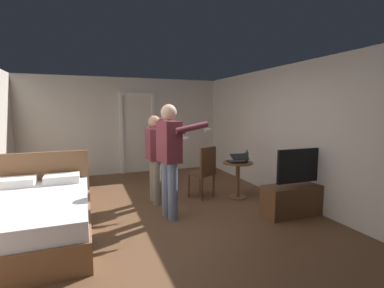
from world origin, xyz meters
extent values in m
plane|color=brown|center=(0.00, 0.00, 0.00)|extent=(7.44, 7.44, 0.00)
cube|color=silver|center=(0.00, 3.44, 1.25)|extent=(5.32, 0.12, 2.51)
cube|color=silver|center=(2.60, 0.00, 1.25)|extent=(0.12, 7.00, 2.51)
cube|color=white|center=(-0.10, 3.36, 1.02)|extent=(0.08, 0.08, 2.05)
cube|color=white|center=(0.75, 3.36, 1.02)|extent=(0.08, 0.08, 2.05)
cube|color=white|center=(0.32, 3.36, 2.09)|extent=(0.93, 0.08, 0.08)
cube|color=brown|center=(-1.65, -0.20, 0.17)|extent=(1.39, 2.10, 0.35)
cube|color=white|center=(-1.65, -0.20, 0.46)|extent=(1.33, 2.04, 0.22)
cube|color=brown|center=(-1.65, 0.81, 0.51)|extent=(1.39, 0.08, 1.02)
cube|color=white|center=(-1.96, 0.55, 0.63)|extent=(0.50, 0.34, 0.12)
cube|color=white|center=(-1.34, 0.55, 0.63)|extent=(0.50, 0.34, 0.12)
cube|color=brown|center=(2.24, -0.61, 0.24)|extent=(1.26, 0.40, 0.48)
cube|color=black|center=(2.24, -0.63, 0.80)|extent=(0.93, 0.05, 0.54)
cube|color=#415068|center=(2.24, -0.60, 0.80)|extent=(0.87, 0.01, 0.48)
cylinder|color=brown|center=(1.70, 0.46, 0.33)|extent=(0.08, 0.08, 0.67)
cylinder|color=brown|center=(1.70, 0.46, 0.01)|extent=(0.34, 0.34, 0.03)
cylinder|color=brown|center=(1.70, 0.46, 0.68)|extent=(0.57, 0.57, 0.03)
cube|color=black|center=(1.67, 0.46, 0.71)|extent=(0.34, 0.24, 0.02)
cube|color=black|center=(1.66, 0.34, 0.82)|extent=(0.33, 0.21, 0.09)
cube|color=#1F3F95|center=(1.66, 0.34, 0.82)|extent=(0.30, 0.18, 0.07)
cylinder|color=#204729|center=(1.84, 0.38, 0.79)|extent=(0.06, 0.06, 0.19)
cylinder|color=#204729|center=(1.84, 0.38, 0.91)|extent=(0.03, 0.03, 0.05)
cylinder|color=brown|center=(1.15, 0.98, 0.23)|extent=(0.04, 0.04, 0.45)
cylinder|color=brown|center=(0.84, 0.83, 0.23)|extent=(0.04, 0.04, 0.45)
cylinder|color=brown|center=(1.30, 0.67, 0.23)|extent=(0.04, 0.04, 0.45)
cylinder|color=brown|center=(0.99, 0.52, 0.23)|extent=(0.04, 0.04, 0.45)
cube|color=brown|center=(1.07, 0.75, 0.47)|extent=(0.56, 0.56, 0.04)
cube|color=brown|center=(1.15, 0.60, 0.74)|extent=(0.40, 0.22, 0.50)
cylinder|color=slate|center=(0.20, 0.08, 0.44)|extent=(0.15, 0.15, 0.89)
cylinder|color=slate|center=(0.23, -0.15, 0.44)|extent=(0.15, 0.15, 0.89)
cube|color=brown|center=(0.21, -0.03, 1.20)|extent=(0.32, 0.44, 0.63)
sphere|color=#D8AD8C|center=(0.21, -0.03, 1.65)|extent=(0.24, 0.24, 0.24)
cylinder|color=brown|center=(0.27, 0.20, 1.32)|extent=(0.35, 0.14, 0.51)
cylinder|color=brown|center=(0.51, -0.22, 1.42)|extent=(0.55, 0.17, 0.17)
cube|color=white|center=(0.78, -0.20, 1.38)|extent=(0.12, 0.05, 0.04)
cylinder|color=gray|center=(0.17, 0.88, 0.40)|extent=(0.15, 0.15, 0.79)
cylinder|color=gray|center=(0.18, 0.65, 0.40)|extent=(0.15, 0.15, 0.79)
cube|color=brown|center=(0.18, 0.77, 1.08)|extent=(0.27, 0.42, 0.56)
sphere|color=tan|center=(0.18, 0.77, 1.48)|extent=(0.22, 0.22, 0.22)
cylinder|color=brown|center=(0.26, 1.00, 1.17)|extent=(0.32, 0.09, 0.46)
cylinder|color=brown|center=(0.42, 0.54, 1.25)|extent=(0.50, 0.10, 0.20)
cube|color=white|center=(0.67, 0.52, 1.19)|extent=(0.12, 0.04, 0.04)
cube|color=black|center=(-1.33, 2.45, 0.17)|extent=(0.47, 0.32, 0.34)
cube|color=#1E2D38|center=(-1.27, 2.07, 0.16)|extent=(0.53, 0.35, 0.33)
camera|label=1|loc=(-0.96, -4.12, 1.70)|focal=26.23mm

